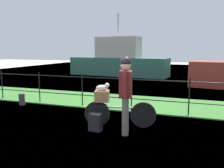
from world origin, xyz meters
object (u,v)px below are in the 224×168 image
Objects in this scene: moored_boat_mid at (118,62)px; bicycle_main at (119,113)px; wooden_crate at (102,96)px; backpack_on_paving at (95,122)px; mooring_bollard at (22,99)px; cyclist_person at (126,88)px; terrier_dog at (103,87)px.

bicycle_main is at bearing -71.50° from moored_boat_mid.
wooden_crate is 0.65m from backpack_on_paving.
cyclist_person is at bearing -19.89° from mooring_bollard.
wooden_crate is 0.85× the size of mooring_bollard.
mooring_bollard is (-3.34, 1.15, -0.55)m from wooden_crate.
wooden_crate is at bearing -73.56° from moored_boat_mid.
bicycle_main is 0.73m from terrier_dog.
terrier_dog is (0.02, 0.01, 0.21)m from wooden_crate.
cyclist_person is at bearing 8.45° from backpack_on_paving.
bicycle_main is 0.99× the size of cyclist_person.
moored_boat_mid reaches higher than bicycle_main.
bicycle_main is at bearing -15.76° from mooring_bollard.
cyclist_person is 0.24× the size of moored_boat_mid.
bicycle_main is 0.23× the size of moored_boat_mid.
mooring_bollard is 9.61m from moored_boat_mid.
backpack_on_paving is 0.06× the size of moored_boat_mid.
wooden_crate is 11.18m from moored_boat_mid.
mooring_bollard is at bearing 164.24° from bicycle_main.
cyclist_person is 4.21× the size of backpack_on_paving.
mooring_bollard is at bearing 161.24° from terrier_dog.
moored_boat_mid is at bearing 109.16° from cyclist_person.
wooden_crate is at bearing 90.69° from backpack_on_paving.
terrier_dog is 3.63m from mooring_bollard.
bicycle_main is 3.88m from mooring_bollard.
mooring_bollard is at bearing 159.44° from backpack_on_paving.
backpack_on_paving is 11.54m from moored_boat_mid.
wooden_crate reaches higher than bicycle_main.
bicycle_main is 5.13× the size of terrier_dog.
mooring_bollard is (-3.73, 1.05, -0.14)m from bicycle_main.
backpack_on_paving is at bearing -24.39° from mooring_bollard.
cyclist_person reaches higher than mooring_bollard.
bicycle_main is 0.58m from wooden_crate.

